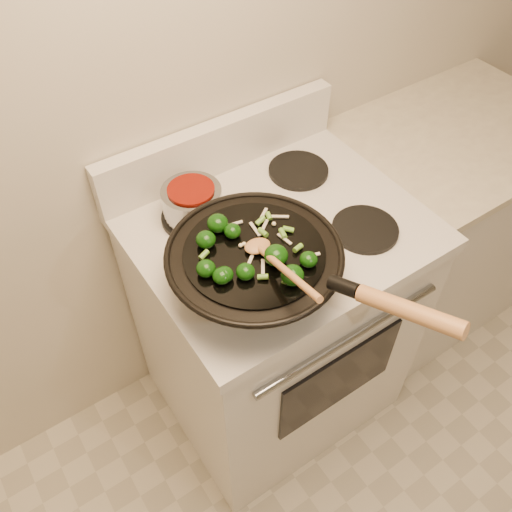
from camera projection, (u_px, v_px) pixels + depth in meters
stove at (274, 319)px, 1.82m from camera, size 0.78×0.67×1.08m
counter_unit at (434, 225)px, 2.14m from camera, size 0.79×0.62×0.91m
wok at (256, 268)px, 1.27m from camera, size 0.41×0.67×0.25m
stirfry at (247, 255)px, 1.20m from camera, size 0.28×0.28×0.05m
wooden_spoon at (273, 260)px, 1.16m from camera, size 0.07×0.28×0.11m
saucepan at (193, 203)px, 1.45m from camera, size 0.16×0.26×0.10m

